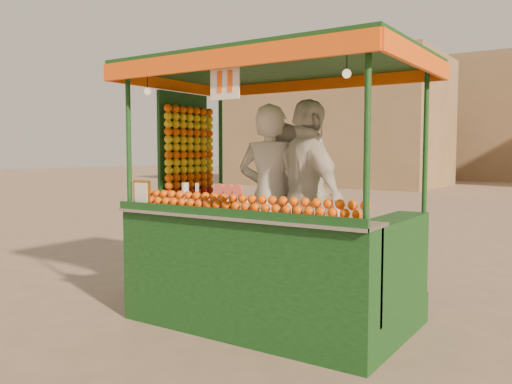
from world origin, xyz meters
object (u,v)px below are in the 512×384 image
Objects in this scene: vendor_middle at (288,204)px; vendor_right at (308,199)px; vendor_left at (270,197)px; juice_cart at (262,239)px.

vendor_middle is 0.89× the size of vendor_right.
vendor_right is at bearing 159.82° from vendor_left.
vendor_right reaches higher than vendor_left.
juice_cart is at bearing 49.93° from vendor_right.
vendor_left is 1.11× the size of vendor_middle.
vendor_right is (0.44, -0.07, 0.01)m from vendor_left.
juice_cart reaches higher than vendor_right.
juice_cart is 0.57m from vendor_right.
vendor_middle is at bearing 85.97° from juice_cart.
vendor_left is (-0.03, 0.20, 0.37)m from juice_cart.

